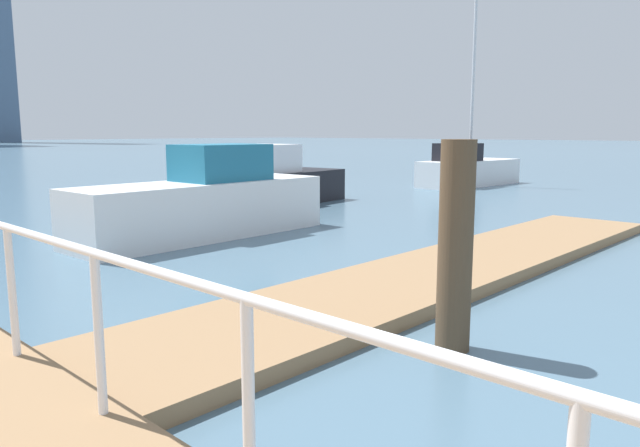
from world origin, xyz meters
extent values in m
cube|color=#93704C|center=(2.98, 8.81, 0.09)|extent=(12.96, 2.00, 0.18)
cylinder|color=white|center=(-3.15, 6.17, 0.93)|extent=(0.06, 0.06, 1.05)
cylinder|color=white|center=(-3.15, 7.63, 0.93)|extent=(0.06, 0.06, 1.05)
cylinder|color=white|center=(-3.15, 9.09, 0.93)|extent=(0.06, 0.06, 1.05)
cylinder|color=brown|center=(0.31, 7.13, 1.06)|extent=(0.34, 0.34, 2.12)
cube|color=white|center=(2.44, 14.38, 0.58)|extent=(5.64, 1.79, 1.16)
cube|color=#1E6B8C|center=(2.98, 14.40, 1.54)|extent=(1.89, 1.35, 0.77)
cube|color=white|center=(17.17, 16.40, 0.51)|extent=(5.36, 1.89, 1.03)
cube|color=black|center=(16.23, 16.44, 1.38)|extent=(1.70, 1.41, 0.70)
cylinder|color=silver|center=(17.17, 16.40, 4.26)|extent=(0.12, 0.12, 6.47)
cube|color=black|center=(7.16, 17.57, 0.49)|extent=(5.36, 2.69, 0.98)
cube|color=white|center=(6.75, 17.52, 1.40)|extent=(2.17, 1.89, 0.83)
camera|label=1|loc=(-4.79, 4.16, 2.19)|focal=33.21mm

